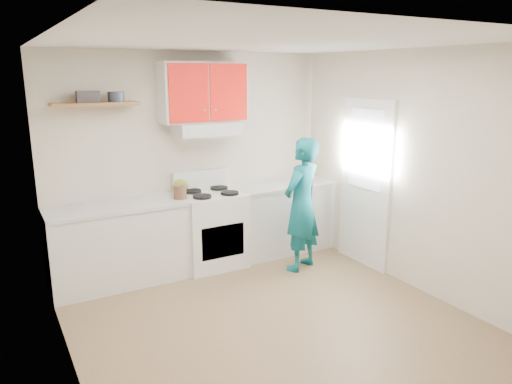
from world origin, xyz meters
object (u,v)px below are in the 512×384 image
crock (180,193)px  person (302,205)px  tin (116,97)px  kettle (180,186)px  stove (212,229)px

crock → person: 1.45m
tin → crock: tin is taller
tin → person: 2.44m
crock → person: (1.32, -0.58, -0.18)m
kettle → person: bearing=-29.0°
kettle → crock: 0.30m
stove → person: bearing=-35.6°
crock → kettle: bearing=68.5°
stove → crock: (-0.42, -0.06, 0.53)m
stove → kettle: kettle is taller
tin → person: bearing=-22.0°
kettle → stove: bearing=-28.3°
stove → crock: size_ratio=5.10×
kettle → person: 1.49m
tin → person: tin is taller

